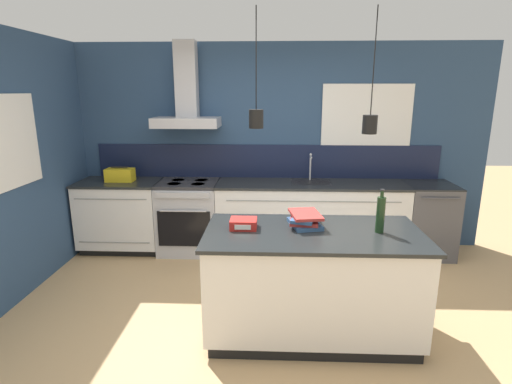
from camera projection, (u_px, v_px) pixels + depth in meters
The scene contains 12 objects.
ground_plane at pixel (263, 325), 3.54m from camera, with size 16.00×16.00×0.00m, color tan.
wall_back at pixel (262, 144), 5.14m from camera, with size 5.60×2.21×2.60m.
wall_left at pixel (22, 164), 3.99m from camera, with size 0.08×3.80×2.60m.
counter_run_left at pixel (122, 215), 5.13m from camera, with size 1.02×0.64×0.91m.
counter_run_sink at pixel (310, 217), 5.04m from camera, with size 2.34×0.64×1.25m.
oven_range at pixel (189, 217), 5.09m from camera, with size 0.74×0.66×0.91m.
dishwasher at pixel (427, 219), 4.98m from camera, with size 0.58×0.65×0.91m.
kitchen_island at pixel (312, 282), 3.34m from camera, with size 1.76×0.90×0.91m.
bottle_on_island at pixel (381, 214), 3.17m from camera, with size 0.07×0.07×0.36m.
book_stack at pixel (305, 219), 3.35m from camera, with size 0.30×0.37×0.11m.
red_supply_box at pixel (243, 224), 3.30m from camera, with size 0.22×0.19×0.08m.
yellow_toolbox at pixel (120, 175), 5.00m from camera, with size 0.34×0.18×0.19m.
Camera 1 is at (0.07, -3.14, 2.01)m, focal length 28.00 mm.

